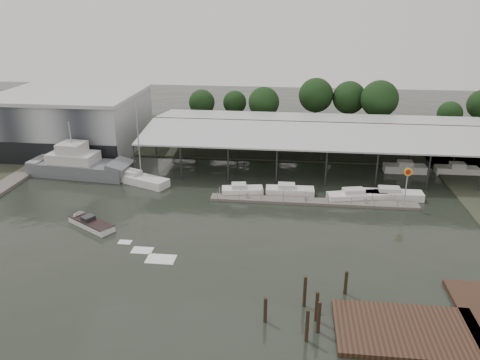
# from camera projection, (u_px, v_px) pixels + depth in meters

# --- Properties ---
(ground) EXTENTS (200.00, 200.00, 0.00)m
(ground) POSITION_uv_depth(u_px,v_px,m) (189.00, 231.00, 55.98)
(ground) COLOR black
(ground) RESTS_ON ground
(land_strip_far) EXTENTS (140.00, 30.00, 0.30)m
(land_strip_far) POSITION_uv_depth(u_px,v_px,m) (233.00, 135.00, 94.86)
(land_strip_far) COLOR #333A2B
(land_strip_far) RESTS_ON ground
(land_strip_west) EXTENTS (20.00, 40.00, 0.30)m
(land_strip_west) POSITION_uv_depth(u_px,v_px,m) (15.00, 146.00, 87.94)
(land_strip_west) COLOR #333A2B
(land_strip_west) RESTS_ON ground
(storage_warehouse) EXTENTS (24.50, 20.50, 10.50)m
(storage_warehouse) POSITION_uv_depth(u_px,v_px,m) (72.00, 121.00, 84.76)
(storage_warehouse) COLOR #A7ACB2
(storage_warehouse) RESTS_ON ground
(covered_boat_shed) EXTENTS (58.24, 24.00, 6.96)m
(covered_boat_shed) POSITION_uv_depth(u_px,v_px,m) (323.00, 126.00, 77.92)
(covered_boat_shed) COLOR silver
(covered_boat_shed) RESTS_ON ground
(trawler_dock) EXTENTS (3.00, 18.00, 0.50)m
(trawler_dock) POSITION_uv_depth(u_px,v_px,m) (17.00, 178.00, 72.02)
(trawler_dock) COLOR #67615B
(trawler_dock) RESTS_ON ground
(floating_dock) EXTENTS (28.00, 2.00, 1.40)m
(floating_dock) POSITION_uv_depth(u_px,v_px,m) (313.00, 202.00, 63.60)
(floating_dock) COLOR #67615B
(floating_dock) RESTS_ON ground
(shell_fuel_sign) EXTENTS (1.10, 0.18, 5.55)m
(shell_fuel_sign) POSITION_uv_depth(u_px,v_px,m) (407.00, 180.00, 60.99)
(shell_fuel_sign) COLOR #9A9D9F
(shell_fuel_sign) RESTS_ON ground
(boardwalk_platform) EXTENTS (15.00, 12.00, 0.50)m
(boardwalk_platform) POSITION_uv_depth(u_px,v_px,m) (437.00, 328.00, 39.18)
(boardwalk_platform) COLOR #3D2719
(boardwalk_platform) RESTS_ON ground
(grey_trawler) EXTENTS (16.65, 6.65, 8.84)m
(grey_trawler) POSITION_uv_depth(u_px,v_px,m) (80.00, 165.00, 73.35)
(grey_trawler) COLOR slate
(grey_trawler) RESTS_ON ground
(white_sailboat) EXTENTS (10.00, 6.26, 12.33)m
(white_sailboat) POSITION_uv_depth(u_px,v_px,m) (138.00, 179.00, 70.41)
(white_sailboat) COLOR white
(white_sailboat) RESTS_ON ground
(speedboat_underway) EXTENTS (16.40, 10.77, 2.00)m
(speedboat_underway) POSITION_uv_depth(u_px,v_px,m) (88.00, 222.00, 57.28)
(speedboat_underway) COLOR white
(speedboat_underway) RESTS_ON ground
(moored_cruiser_0) EXTENTS (6.06, 3.09, 1.70)m
(moored_cruiser_0) POSITION_uv_depth(u_px,v_px,m) (242.00, 191.00, 66.22)
(moored_cruiser_0) COLOR white
(moored_cruiser_0) RESTS_ON ground
(moored_cruiser_1) EXTENTS (6.83, 2.39, 1.70)m
(moored_cruiser_1) POSITION_uv_depth(u_px,v_px,m) (289.00, 191.00, 66.14)
(moored_cruiser_1) COLOR white
(moored_cruiser_1) RESTS_ON ground
(moored_cruiser_2) EXTENTS (8.42, 3.98, 1.70)m
(moored_cruiser_2) POSITION_uv_depth(u_px,v_px,m) (356.00, 196.00, 64.40)
(moored_cruiser_2) COLOR white
(moored_cruiser_2) RESTS_ON ground
(moored_cruiser_3) EXTENTS (8.21, 2.23, 1.70)m
(moored_cruiser_3) POSITION_uv_depth(u_px,v_px,m) (392.00, 194.00, 64.93)
(moored_cruiser_3) COLOR white
(moored_cruiser_3) RESTS_ON ground
(mooring_pilings) EXTENTS (7.55, 7.30, 3.65)m
(mooring_pilings) POSITION_uv_depth(u_px,v_px,m) (310.00, 308.00, 40.22)
(mooring_pilings) COLOR #2F2417
(mooring_pilings) RESTS_ON ground
(horizon_tree_line) EXTENTS (69.02, 11.03, 11.11)m
(horizon_tree_line) POSITION_uv_depth(u_px,v_px,m) (347.00, 101.00, 95.78)
(horizon_tree_line) COLOR black
(horizon_tree_line) RESTS_ON ground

